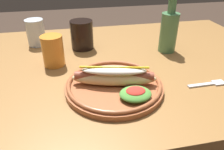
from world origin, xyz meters
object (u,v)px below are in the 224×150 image
fork (209,84)px  water_cup (36,33)px  glass_bottle (169,30)px  hot_dog_plate (115,83)px  soda_cup (82,35)px  extra_cup (53,51)px

fork → water_cup: water_cup is taller
glass_bottle → water_cup: bearing=161.6°
hot_dog_plate → water_cup: bearing=122.1°
water_cup → glass_bottle: (0.51, -0.17, 0.03)m
hot_dog_plate → water_cup: water_cup is taller
fork → soda_cup: soda_cup is taller
water_cup → glass_bottle: size_ratio=0.50×
hot_dog_plate → fork: bearing=-6.3°
hot_dog_plate → water_cup: (-0.25, 0.40, 0.03)m
soda_cup → glass_bottle: size_ratio=0.53×
fork → soda_cup: 0.51m
water_cup → hot_dog_plate: bearing=-57.9°
fork → glass_bottle: bearing=94.7°
glass_bottle → hot_dog_plate: bearing=-138.6°
water_cup → extra_cup: 0.22m
fork → extra_cup: extra_cup is taller
fork → water_cup: size_ratio=1.11×
hot_dog_plate → water_cup: 0.48m
soda_cup → water_cup: size_ratio=1.05×
soda_cup → glass_bottle: 0.34m
soda_cup → water_cup: bearing=158.2°
soda_cup → extra_cup: bearing=-130.2°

